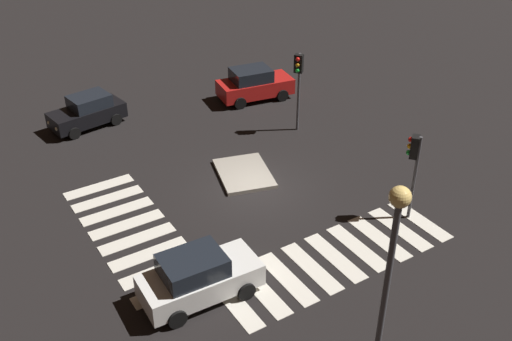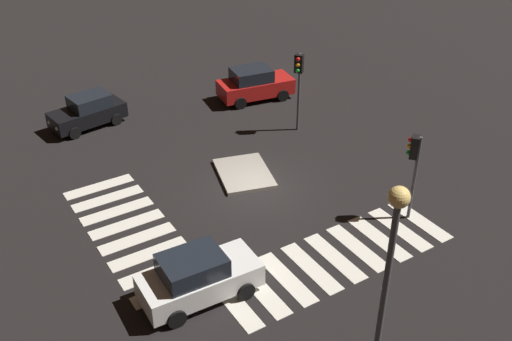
# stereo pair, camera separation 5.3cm
# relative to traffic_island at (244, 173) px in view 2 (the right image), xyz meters

# --- Properties ---
(ground_plane) EXTENTS (80.00, 80.00, 0.00)m
(ground_plane) POSITION_rel_traffic_island_xyz_m (1.34, -0.16, -0.09)
(ground_plane) COLOR black
(traffic_island) EXTENTS (3.71, 3.16, 0.18)m
(traffic_island) POSITION_rel_traffic_island_xyz_m (0.00, 0.00, 0.00)
(traffic_island) COLOR gray
(traffic_island) RESTS_ON ground
(car_red) EXTENTS (2.62, 4.67, 1.95)m
(car_red) POSITION_rel_traffic_island_xyz_m (-7.17, 5.08, 0.87)
(car_red) COLOR red
(car_red) RESTS_ON ground
(car_white) EXTENTS (2.18, 4.42, 1.89)m
(car_white) POSITION_rel_traffic_island_xyz_m (6.26, -5.66, 0.84)
(car_white) COLOR silver
(car_white) RESTS_ON ground
(car_black) EXTENTS (2.39, 4.26, 1.78)m
(car_black) POSITION_rel_traffic_island_xyz_m (-9.01, -4.55, 0.78)
(car_black) COLOR black
(car_black) RESTS_ON ground
(traffic_light_north) EXTENTS (0.53, 0.54, 3.91)m
(traffic_light_north) POSITION_rel_traffic_island_xyz_m (6.60, 4.10, 2.88)
(traffic_light_north) COLOR #47474C
(traffic_light_north) RESTS_ON ground
(traffic_light_west) EXTENTS (0.54, 0.53, 4.36)m
(traffic_light_west) POSITION_rel_traffic_island_xyz_m (-2.43, 4.82, 3.22)
(traffic_light_west) COLOR #47474C
(traffic_light_west) RESTS_ON ground
(street_lamp) EXTENTS (0.56, 0.56, 7.40)m
(street_lamp) POSITION_rel_traffic_island_xyz_m (12.67, -3.24, 4.98)
(street_lamp) COLOR #47474C
(street_lamp) RESTS_ON ground
(crosswalk_near) EXTENTS (8.75, 3.20, 0.02)m
(crosswalk_near) POSITION_rel_traffic_island_xyz_m (1.34, -6.27, -0.08)
(crosswalk_near) COLOR silver
(crosswalk_near) RESTS_ON ground
(crosswalk_side) EXTENTS (3.20, 9.90, 0.02)m
(crosswalk_side) POSITION_rel_traffic_island_xyz_m (7.16, -0.16, -0.08)
(crosswalk_side) COLOR silver
(crosswalk_side) RESTS_ON ground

